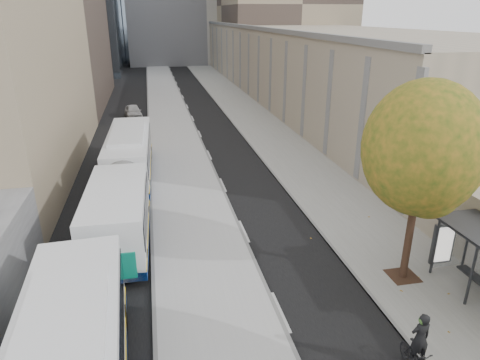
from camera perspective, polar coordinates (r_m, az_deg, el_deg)
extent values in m
cube|color=#AFAFAF|center=(35.90, -8.76, 5.62)|extent=(4.25, 150.00, 0.15)
cube|color=gray|center=(37.14, 3.71, 6.29)|extent=(4.75, 150.00, 0.08)
cube|color=gray|center=(67.19, 6.81, 16.34)|extent=(18.00, 92.00, 8.00)
cylinder|color=black|center=(17.41, 21.55, -7.37)|extent=(0.28, 0.28, 3.24)
sphere|color=#264D15|center=(16.11, 23.24, 3.87)|extent=(4.20, 4.20, 4.20)
cube|color=silver|center=(23.82, -14.98, 0.35)|extent=(2.82, 16.79, 2.79)
cube|color=black|center=(23.65, -15.09, 1.50)|extent=(2.86, 16.13, 0.97)
cube|color=#0B7F65|center=(16.45, -16.04, -10.94)|extent=(1.77, 0.10, 1.08)
imported|color=black|center=(14.04, 22.40, -21.24)|extent=(0.46, 1.60, 0.96)
imported|color=black|center=(13.56, 22.87, -18.85)|extent=(0.59, 0.39, 1.61)
sphere|color=#497C32|center=(13.20, 23.25, -16.82)|extent=(0.25, 0.25, 0.25)
imported|color=beige|center=(44.04, -14.05, 8.86)|extent=(1.95, 3.80, 1.24)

